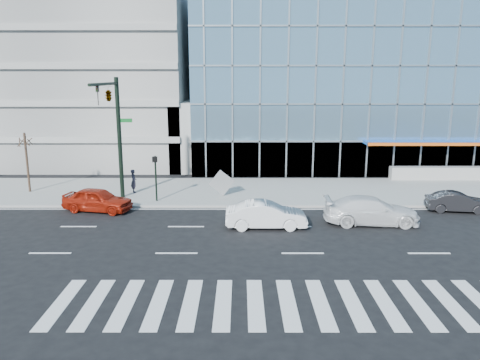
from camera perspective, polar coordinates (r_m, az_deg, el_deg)
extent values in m
plane|color=black|center=(26.37, 6.53, -5.68)|extent=(160.00, 160.00, 0.00)
cube|color=gray|center=(34.00, 5.05, -1.33)|extent=(120.00, 8.00, 0.15)
cube|color=#6B96B3|center=(53.63, 18.86, 11.17)|extent=(42.00, 26.00, 15.00)
cube|color=gray|center=(53.68, -19.03, 13.83)|extent=(24.00, 24.00, 20.00)
cube|color=gray|center=(43.30, -3.99, 5.64)|extent=(6.00, 8.00, 6.00)
cylinder|color=black|center=(32.16, -14.48, 4.91)|extent=(0.28, 0.28, 8.00)
cylinder|color=black|center=(29.20, -16.24, 11.17)|extent=(0.18, 5.60, 0.18)
imported|color=black|center=(27.88, -16.97, 9.84)|extent=(0.18, 0.22, 1.10)
imported|color=black|center=(29.99, -15.75, 10.07)|extent=(0.48, 2.24, 0.90)
cube|color=#0C591E|center=(31.92, -13.81, 7.06)|extent=(0.90, 0.05, 0.25)
cylinder|color=black|center=(31.09, -10.21, 0.18)|extent=(0.12, 0.12, 3.00)
cube|color=black|center=(30.69, -10.36, 2.49)|extent=(0.30, 0.25, 0.35)
cylinder|color=#332319|center=(36.19, -24.52, 1.95)|extent=(0.16, 0.16, 4.20)
ellipsoid|color=#332319|center=(35.95, -24.76, 4.58)|extent=(1.10, 1.10, 0.90)
imported|color=white|center=(27.53, 15.71, -3.60)|extent=(5.41, 2.39, 1.55)
imported|color=white|center=(25.87, 3.20, -4.26)|extent=(4.47, 1.58, 1.47)
imported|color=black|center=(31.86, 24.98, -2.45)|extent=(3.84, 1.79, 1.22)
imported|color=#9F1D0C|center=(30.26, -16.98, -2.31)|extent=(4.56, 2.64, 1.46)
imported|color=black|center=(33.71, -12.84, -0.13)|extent=(0.60, 0.71, 1.66)
cube|color=gray|center=(32.04, -2.24, -0.34)|extent=(1.83, 0.14, 1.83)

